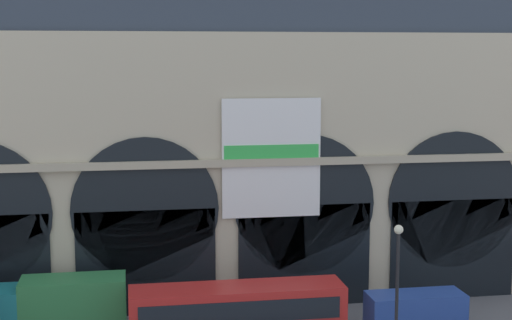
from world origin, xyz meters
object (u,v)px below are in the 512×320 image
(street_lamp_quayside, at_px, (397,276))
(van_mideast, at_px, (415,310))
(bus_center, at_px, (237,311))
(box_truck_midwest, at_px, (56,305))

(street_lamp_quayside, bearing_deg, van_mideast, 57.41)
(van_mideast, xyz_separation_m, street_lamp_quayside, (-2.50, -3.91, 3.17))
(bus_center, xyz_separation_m, street_lamp_quayside, (7.13, -3.83, 2.63))
(bus_center, relative_size, street_lamp_quayside, 1.59)
(box_truck_midwest, xyz_separation_m, van_mideast, (18.92, -2.76, -0.45))
(box_truck_midwest, relative_size, street_lamp_quayside, 1.09)
(van_mideast, relative_size, street_lamp_quayside, 0.75)
(box_truck_midwest, height_order, bus_center, box_truck_midwest)
(van_mideast, bearing_deg, bus_center, -179.52)
(box_truck_midwest, distance_m, van_mideast, 19.12)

